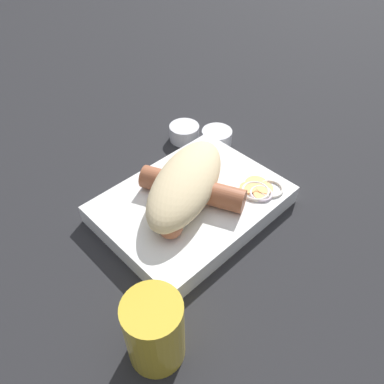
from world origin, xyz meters
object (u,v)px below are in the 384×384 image
(bread_roll, at_px, (186,183))
(drink_glass, at_px, (155,331))
(sausage, at_px, (191,188))
(condiment_cup_far, at_px, (184,133))
(food_tray, at_px, (192,204))
(condiment_cup_near, at_px, (217,138))

(bread_roll, distance_m, drink_glass, 0.21)
(bread_roll, xyz_separation_m, drink_glass, (-0.17, -0.13, -0.01))
(sausage, distance_m, condiment_cup_far, 0.19)
(sausage, bearing_deg, food_tray, -87.37)
(condiment_cup_near, height_order, drink_glass, drink_glass)
(food_tray, distance_m, condiment_cup_far, 0.18)
(food_tray, bearing_deg, condiment_cup_near, 31.03)
(bread_roll, bearing_deg, condiment_cup_far, 47.53)
(sausage, xyz_separation_m, condiment_cup_near, (0.15, 0.09, -0.03))
(sausage, distance_m, condiment_cup_near, 0.18)
(bread_roll, xyz_separation_m, condiment_cup_near, (0.15, 0.08, -0.04))
(condiment_cup_near, height_order, condiment_cup_far, same)
(condiment_cup_near, bearing_deg, bread_roll, -151.86)
(drink_glass, bearing_deg, condiment_cup_far, 42.38)
(food_tray, bearing_deg, sausage, 92.63)
(sausage, height_order, condiment_cup_near, sausage)
(sausage, xyz_separation_m, drink_glass, (-0.17, -0.13, -0.00))
(food_tray, bearing_deg, bread_roll, 126.87)
(condiment_cup_near, bearing_deg, drink_glass, -146.46)
(condiment_cup_near, bearing_deg, food_tray, -148.97)
(food_tray, relative_size, condiment_cup_far, 4.78)
(food_tray, bearing_deg, condiment_cup_far, 50.25)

